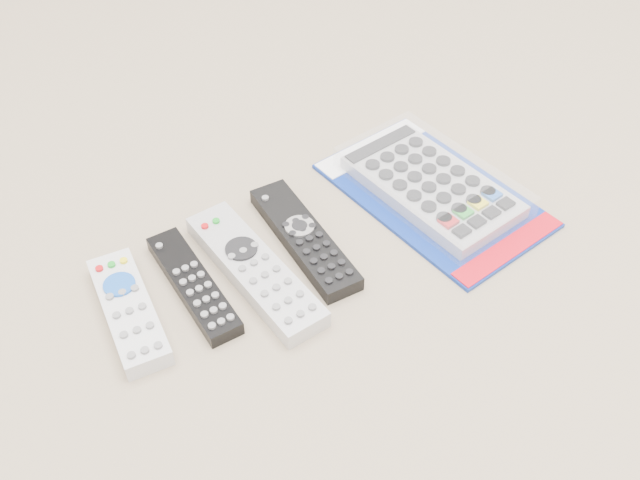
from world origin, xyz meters
TOP-DOWN VIEW (x-y plane):
  - remote_small_grey at (-0.22, 0.01)m, footprint 0.08×0.17m
  - remote_slim_black at (-0.14, 0.01)m, footprint 0.05×0.18m
  - remote_silver_dvd at (-0.08, -0.02)m, footprint 0.06×0.23m
  - remote_large_black at (0.00, -0.01)m, footprint 0.07×0.21m
  - jumbo_remote_packaged at (0.19, -0.03)m, footprint 0.19×0.30m

SIDE VIEW (x-z plane):
  - remote_slim_black at x=-0.14m, z-range 0.00..0.02m
  - remote_large_black at x=0.00m, z-range 0.00..0.02m
  - remote_silver_dvd at x=-0.08m, z-range 0.00..0.03m
  - remote_small_grey at x=-0.22m, z-range 0.00..0.03m
  - jumbo_remote_packaged at x=0.19m, z-range 0.00..0.04m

